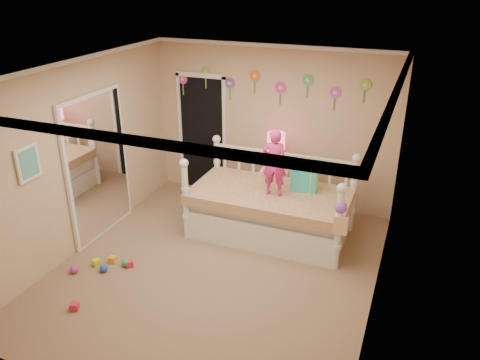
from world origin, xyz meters
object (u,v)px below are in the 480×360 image
at_px(nightstand, 274,190).
at_px(table_lamp, 276,146).
at_px(daybed, 270,195).
at_px(child, 274,163).

relative_size(nightstand, table_lamp, 1.20).
xyz_separation_m(daybed, nightstand, (-0.16, 0.72, -0.26)).
height_order(daybed, table_lamp, table_lamp).
bearing_deg(child, daybed, -55.25).
height_order(nightstand, table_lamp, table_lamp).
bearing_deg(child, table_lamp, -79.01).
height_order(daybed, child, child).
relative_size(child, table_lamp, 1.59).
bearing_deg(nightstand, table_lamp, -97.48).
distance_m(daybed, child, 0.56).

